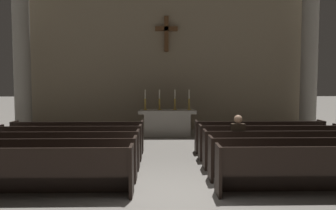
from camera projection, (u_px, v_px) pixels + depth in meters
name	position (u px, v px, depth m)	size (l,w,h in m)	color
ground_plane	(175.00, 195.00, 6.42)	(80.00, 80.00, 0.00)	gray
pew_left_row_1	(29.00, 171.00, 6.29)	(3.83, 0.50, 0.95)	black
pew_left_row_2	(46.00, 159.00, 7.25)	(3.83, 0.50, 0.95)	black
pew_left_row_3	(59.00, 150.00, 8.21)	(3.83, 0.50, 0.95)	black
pew_left_row_4	(70.00, 143.00, 9.17)	(3.83, 0.50, 0.95)	black
pew_left_row_5	(79.00, 137.00, 10.13)	(3.83, 0.50, 0.95)	black
pew_right_row_1	(319.00, 170.00, 6.41)	(3.83, 0.50, 0.95)	black
pew_right_row_2	(298.00, 158.00, 7.37)	(3.83, 0.50, 0.95)	black
pew_right_row_3	(282.00, 149.00, 8.33)	(3.83, 0.50, 0.95)	black
pew_right_row_4	(269.00, 142.00, 9.30)	(3.83, 0.50, 0.95)	black
pew_right_row_5	(259.00, 136.00, 10.26)	(3.83, 0.50, 0.95)	black
column_left_third	(22.00, 51.00, 13.37)	(0.97, 0.97, 6.73)	#9E998E
column_right_third	(309.00, 52.00, 13.64)	(0.97, 0.97, 6.73)	#9E998E
altar	(167.00, 122.00, 13.30)	(2.20, 0.90, 1.01)	#A8A399
candlestick_outer_left	(145.00, 103.00, 13.23)	(0.16, 0.16, 0.78)	#B79338
candlestick_inner_left	(159.00, 103.00, 13.24)	(0.16, 0.16, 0.78)	#B79338
candlestick_inner_right	(175.00, 103.00, 13.26)	(0.16, 0.16, 0.78)	#B79338
candlestick_outer_right	(189.00, 103.00, 13.27)	(0.16, 0.16, 0.78)	#B79338
apse_with_cross	(166.00, 43.00, 14.93)	(12.39, 0.43, 7.51)	gray
lone_worshipper	(237.00, 140.00, 8.33)	(0.32, 0.43, 1.32)	#26262B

